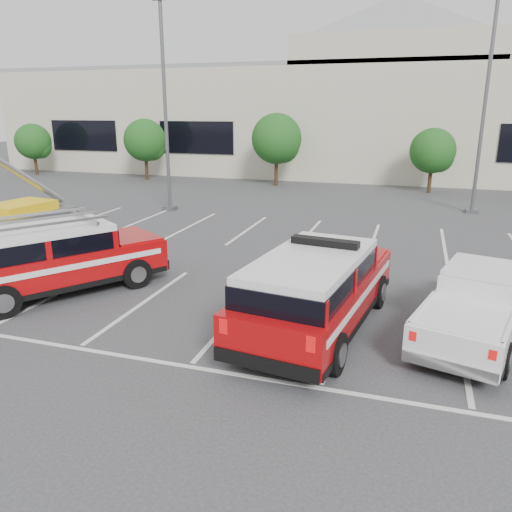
{
  "coord_description": "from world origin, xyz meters",
  "views": [
    {
      "loc": [
        4.08,
        -11.18,
        5.09
      ],
      "look_at": [
        -0.05,
        1.85,
        1.05
      ],
      "focal_mm": 35.0,
      "sensor_mm": 36.0,
      "label": 1
    }
  ],
  "objects": [
    {
      "name": "stall_markings",
      "position": [
        0.0,
        4.5,
        0.01
      ],
      "size": [
        23.0,
        15.0,
        0.01
      ],
      "primitive_type": "cube",
      "color": "silver",
      "rests_on": "ground"
    },
    {
      "name": "utility_rig",
      "position": [
        -10.85,
        4.48,
        0.69
      ],
      "size": [
        3.91,
        4.24,
        3.47
      ],
      "rotation": [
        0.0,
        0.0,
        -0.15
      ],
      "color": "#59595E",
      "rests_on": "ground"
    },
    {
      "name": "tree_mid_right",
      "position": [
        5.09,
        22.05,
        2.5
      ],
      "size": [
        2.77,
        2.77,
        3.99
      ],
      "color": "#3F2B19",
      "rests_on": "ground"
    },
    {
      "name": "fire_chief_suv",
      "position": [
        2.11,
        -0.26,
        0.87
      ],
      "size": [
        3.01,
        6.3,
        2.13
      ],
      "rotation": [
        0.0,
        0.0,
        -0.14
      ],
      "color": "#9D070A",
      "rests_on": "ground"
    },
    {
      "name": "ladder_suv",
      "position": [
        -5.43,
        -0.01,
        0.89
      ],
      "size": [
        5.01,
        5.94,
        2.23
      ],
      "rotation": [
        0.0,
        0.0,
        -0.59
      ],
      "color": "#9D070A",
      "rests_on": "ground"
    },
    {
      "name": "light_pole_mid",
      "position": [
        7.0,
        16.0,
        5.19
      ],
      "size": [
        0.9,
        0.6,
        10.24
      ],
      "color": "#59595E",
      "rests_on": "ground"
    },
    {
      "name": "ground",
      "position": [
        0.0,
        0.0,
        0.0
      ],
      "size": [
        120.0,
        120.0,
        0.0
      ],
      "primitive_type": "plane",
      "color": "#343436",
      "rests_on": "ground"
    },
    {
      "name": "convention_building",
      "position": [
        0.18,
        31.86,
        4.72
      ],
      "size": [
        60.0,
        16.99,
        13.2
      ],
      "color": "beige",
      "rests_on": "ground"
    },
    {
      "name": "tree_far_left",
      "position": [
        -24.91,
        22.05,
        2.5
      ],
      "size": [
        2.77,
        2.77,
        3.99
      ],
      "color": "#3F2B19",
      "rests_on": "ground"
    },
    {
      "name": "light_pole_left",
      "position": [
        -8.0,
        12.0,
        5.19
      ],
      "size": [
        0.9,
        0.6,
        10.24
      ],
      "color": "#59595E",
      "rests_on": "ground"
    },
    {
      "name": "tree_left",
      "position": [
        -14.91,
        22.05,
        2.77
      ],
      "size": [
        3.07,
        3.07,
        4.42
      ],
      "color": "#3F2B19",
      "rests_on": "ground"
    },
    {
      "name": "tree_mid_left",
      "position": [
        -4.91,
        22.05,
        3.04
      ],
      "size": [
        3.37,
        3.37,
        4.85
      ],
      "color": "#3F2B19",
      "rests_on": "ground"
    },
    {
      "name": "white_pickup",
      "position": [
        5.7,
        0.52,
        0.63
      ],
      "size": [
        3.09,
        5.47,
        1.59
      ],
      "rotation": [
        0.0,
        0.0,
        -0.27
      ],
      "color": "silver",
      "rests_on": "ground"
    }
  ]
}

